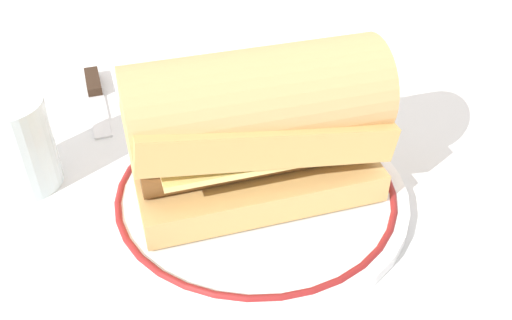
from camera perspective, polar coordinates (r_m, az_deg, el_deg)
ground_plane at (r=0.51m, az=-2.62°, el=-2.90°), size 1.50×1.50×0.00m
plate at (r=0.50m, az=-0.00°, el=-3.41°), size 0.27×0.27×0.01m
sausage_sandwich at (r=0.45m, az=-0.00°, el=3.57°), size 0.23×0.16×0.13m
drinking_glass at (r=0.54m, az=-23.16°, el=0.91°), size 0.07×0.07×0.09m
butter_knife at (r=0.67m, az=-15.98°, el=6.33°), size 0.07×0.14×0.01m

